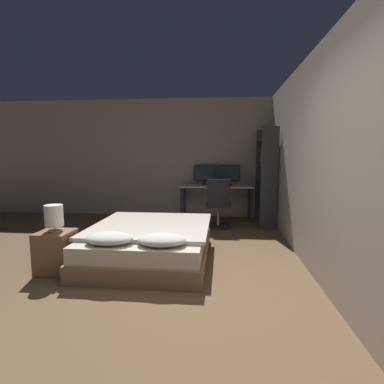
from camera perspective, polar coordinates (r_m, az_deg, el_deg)
name	(u,v)px	position (r m, az deg, el deg)	size (l,w,h in m)	color
ground_plane	(150,313)	(2.98, -7.96, -21.79)	(20.00, 20.00, 0.00)	brown
wall_back	(194,158)	(6.96, 0.43, 6.46)	(12.00, 0.06, 2.70)	#9E9384
wall_side_right	(308,161)	(4.18, 21.28, 5.49)	(0.06, 12.00, 2.70)	#9E9384
bed	(150,242)	(4.19, -7.99, -9.50)	(1.59, 1.91, 0.55)	#846647
nightstand	(56,252)	(4.06, -24.48, -10.37)	(0.39, 0.39, 0.51)	brown
bedside_lamp	(54,216)	(3.96, -24.82, -4.19)	(0.21, 0.21, 0.32)	gray
desk	(216,190)	(6.60, 4.64, 0.46)	(1.58, 0.62, 0.76)	beige
monitor_left	(205,173)	(6.78, 2.40, 3.56)	(0.50, 0.16, 0.44)	black
monitor_right	(229,174)	(6.77, 7.00, 3.51)	(0.50, 0.16, 0.44)	black
keyboard	(216,186)	(6.38, 4.61, 1.14)	(0.39, 0.13, 0.02)	black
computer_mouse	(230,186)	(6.38, 7.19, 1.19)	(0.07, 0.05, 0.04)	black
office_chair	(218,208)	(5.88, 5.03, -2.99)	(0.52, 0.52, 0.97)	black
bookshelf	(267,172)	(6.20, 14.09, 3.76)	(0.32, 0.92, 1.96)	#333338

